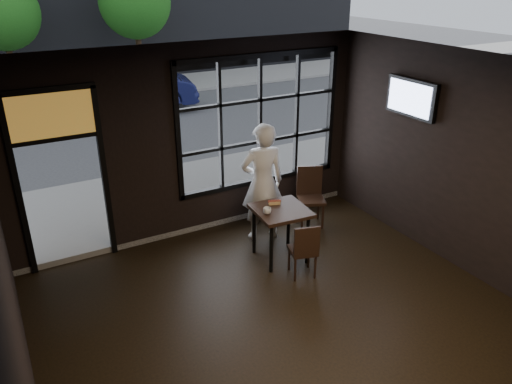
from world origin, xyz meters
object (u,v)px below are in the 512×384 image
man (262,183)px  navy_car (124,87)px  cafe_table (280,233)px  chair_near (303,249)px

man → navy_car: size_ratio=0.45×
cafe_table → navy_car: size_ratio=0.19×
man → chair_near: bearing=99.1°
chair_near → man: man is taller
cafe_table → chair_near: size_ratio=0.98×
cafe_table → chair_near: (0.04, -0.56, 0.01)m
cafe_table → man: bearing=87.9°
cafe_table → man: man is taller
chair_near → navy_car: size_ratio=0.20×
cafe_table → navy_car: 9.80m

